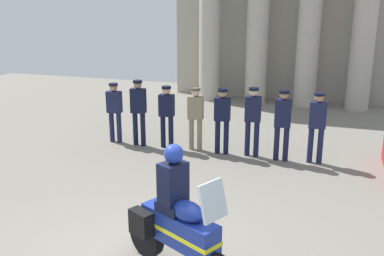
{
  "coord_description": "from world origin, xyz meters",
  "views": [
    {
      "loc": [
        2.26,
        -4.88,
        3.65
      ],
      "look_at": [
        -0.19,
        2.62,
        1.38
      ],
      "focal_mm": 40.66,
      "sensor_mm": 36.0,
      "label": 1
    }
  ],
  "objects_px": {
    "officer_in_row_7": "(317,122)",
    "officer_in_row_4": "(222,116)",
    "officer_in_row_0": "(114,108)",
    "officer_in_row_2": "(167,112)",
    "motorcycle_with_rider": "(176,222)",
    "officer_in_row_6": "(283,120)",
    "officer_in_row_5": "(253,116)",
    "officer_in_row_1": "(138,108)",
    "officer_in_row_3": "(196,114)"
  },
  "relations": [
    {
      "from": "officer_in_row_0",
      "to": "officer_in_row_6",
      "type": "bearing_deg",
      "value": 174.68
    },
    {
      "from": "officer_in_row_3",
      "to": "officer_in_row_6",
      "type": "height_order",
      "value": "officer_in_row_6"
    },
    {
      "from": "officer_in_row_7",
      "to": "officer_in_row_4",
      "type": "bearing_deg",
      "value": -3.47
    },
    {
      "from": "officer_in_row_3",
      "to": "officer_in_row_7",
      "type": "relative_size",
      "value": 0.96
    },
    {
      "from": "officer_in_row_0",
      "to": "officer_in_row_2",
      "type": "xyz_separation_m",
      "value": [
        1.5,
        -0.0,
        0.01
      ]
    },
    {
      "from": "officer_in_row_1",
      "to": "officer_in_row_6",
      "type": "distance_m",
      "value": 3.71
    },
    {
      "from": "officer_in_row_2",
      "to": "motorcycle_with_rider",
      "type": "distance_m",
      "value": 5.54
    },
    {
      "from": "officer_in_row_5",
      "to": "officer_in_row_1",
      "type": "bearing_deg",
      "value": -2.62
    },
    {
      "from": "officer_in_row_5",
      "to": "officer_in_row_6",
      "type": "xyz_separation_m",
      "value": [
        0.73,
        -0.1,
        -0.01
      ]
    },
    {
      "from": "officer_in_row_0",
      "to": "motorcycle_with_rider",
      "type": "relative_size",
      "value": 0.85
    },
    {
      "from": "officer_in_row_1",
      "to": "motorcycle_with_rider",
      "type": "distance_m",
      "value": 5.83
    },
    {
      "from": "motorcycle_with_rider",
      "to": "officer_in_row_0",
      "type": "bearing_deg",
      "value": 152.48
    },
    {
      "from": "officer_in_row_2",
      "to": "officer_in_row_4",
      "type": "xyz_separation_m",
      "value": [
        1.47,
        -0.02,
        0.01
      ]
    },
    {
      "from": "officer_in_row_0",
      "to": "officer_in_row_5",
      "type": "bearing_deg",
      "value": 176.03
    },
    {
      "from": "officer_in_row_1",
      "to": "officer_in_row_7",
      "type": "distance_m",
      "value": 4.49
    },
    {
      "from": "officer_in_row_5",
      "to": "officer_in_row_7",
      "type": "height_order",
      "value": "officer_in_row_5"
    },
    {
      "from": "motorcycle_with_rider",
      "to": "officer_in_row_7",
      "type": "bearing_deg",
      "value": 99.93
    },
    {
      "from": "officer_in_row_0",
      "to": "officer_in_row_3",
      "type": "xyz_separation_m",
      "value": [
        2.25,
        0.06,
        -0.0
      ]
    },
    {
      "from": "officer_in_row_1",
      "to": "officer_in_row_7",
      "type": "relative_size",
      "value": 1.03
    },
    {
      "from": "officer_in_row_2",
      "to": "officer_in_row_5",
      "type": "relative_size",
      "value": 0.95
    },
    {
      "from": "officer_in_row_5",
      "to": "officer_in_row_7",
      "type": "distance_m",
      "value": 1.51
    },
    {
      "from": "motorcycle_with_rider",
      "to": "officer_in_row_2",
      "type": "bearing_deg",
      "value": 139.77
    },
    {
      "from": "officer_in_row_2",
      "to": "officer_in_row_7",
      "type": "relative_size",
      "value": 0.96
    },
    {
      "from": "motorcycle_with_rider",
      "to": "officer_in_row_6",
      "type": "bearing_deg",
      "value": 108.03
    },
    {
      "from": "officer_in_row_6",
      "to": "officer_in_row_2",
      "type": "bearing_deg",
      "value": -5.62
    },
    {
      "from": "officer_in_row_3",
      "to": "officer_in_row_5",
      "type": "height_order",
      "value": "officer_in_row_5"
    },
    {
      "from": "officer_in_row_0",
      "to": "officer_in_row_2",
      "type": "bearing_deg",
      "value": 175.28
    },
    {
      "from": "officer_in_row_0",
      "to": "motorcycle_with_rider",
      "type": "distance_m",
      "value": 6.28
    },
    {
      "from": "officer_in_row_0",
      "to": "officer_in_row_5",
      "type": "distance_m",
      "value": 3.72
    },
    {
      "from": "officer_in_row_2",
      "to": "officer_in_row_5",
      "type": "bearing_deg",
      "value": 176.53
    },
    {
      "from": "officer_in_row_1",
      "to": "officer_in_row_2",
      "type": "distance_m",
      "value": 0.77
    },
    {
      "from": "officer_in_row_6",
      "to": "officer_in_row_7",
      "type": "xyz_separation_m",
      "value": [
        0.78,
        0.08,
        -0.01
      ]
    },
    {
      "from": "officer_in_row_0",
      "to": "officer_in_row_3",
      "type": "height_order",
      "value": "same"
    },
    {
      "from": "officer_in_row_5",
      "to": "officer_in_row_6",
      "type": "height_order",
      "value": "officer_in_row_5"
    },
    {
      "from": "officer_in_row_0",
      "to": "officer_in_row_4",
      "type": "bearing_deg",
      "value": 174.97
    },
    {
      "from": "officer_in_row_2",
      "to": "officer_in_row_4",
      "type": "distance_m",
      "value": 1.47
    },
    {
      "from": "officer_in_row_3",
      "to": "officer_in_row_5",
      "type": "bearing_deg",
      "value": 174.51
    },
    {
      "from": "officer_in_row_3",
      "to": "motorcycle_with_rider",
      "type": "distance_m",
      "value": 5.36
    },
    {
      "from": "officer_in_row_4",
      "to": "officer_in_row_5",
      "type": "xyz_separation_m",
      "value": [
        0.74,
        0.06,
        0.04
      ]
    },
    {
      "from": "officer_in_row_5",
      "to": "officer_in_row_6",
      "type": "distance_m",
      "value": 0.73
    },
    {
      "from": "officer_in_row_1",
      "to": "officer_in_row_5",
      "type": "xyz_separation_m",
      "value": [
        2.98,
        0.1,
        -0.02
      ]
    },
    {
      "from": "officer_in_row_2",
      "to": "officer_in_row_5",
      "type": "distance_m",
      "value": 2.22
    },
    {
      "from": "officer_in_row_1",
      "to": "officer_in_row_4",
      "type": "height_order",
      "value": "officer_in_row_1"
    },
    {
      "from": "officer_in_row_7",
      "to": "officer_in_row_0",
      "type": "bearing_deg",
      "value": -4.36
    },
    {
      "from": "officer_in_row_0",
      "to": "officer_in_row_4",
      "type": "xyz_separation_m",
      "value": [
        2.97,
        -0.02,
        0.02
      ]
    },
    {
      "from": "officer_in_row_0",
      "to": "officer_in_row_1",
      "type": "distance_m",
      "value": 0.74
    },
    {
      "from": "officer_in_row_0",
      "to": "officer_in_row_5",
      "type": "xyz_separation_m",
      "value": [
        3.72,
        0.04,
        0.06
      ]
    },
    {
      "from": "officer_in_row_6",
      "to": "officer_in_row_7",
      "type": "height_order",
      "value": "officer_in_row_6"
    },
    {
      "from": "officer_in_row_2",
      "to": "officer_in_row_5",
      "type": "xyz_separation_m",
      "value": [
        2.22,
        0.04,
        0.05
      ]
    },
    {
      "from": "officer_in_row_3",
      "to": "officer_in_row_7",
      "type": "xyz_separation_m",
      "value": [
        2.97,
        -0.04,
        0.04
      ]
    }
  ]
}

